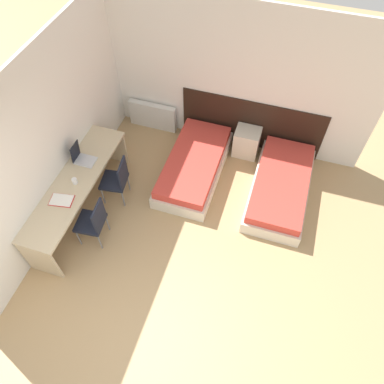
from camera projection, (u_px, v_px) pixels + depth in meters
name	position (u px, v px, depth m)	size (l,w,h in m)	color
ground_plane	(141.00, 345.00, 4.95)	(20.00, 20.00, 0.00)	tan
wall_back	(226.00, 78.00, 6.20)	(5.02, 0.05, 2.70)	white
wall_left	(54.00, 135.00, 5.40)	(0.05, 5.05, 2.70)	white
headboard_panel	(251.00, 124.00, 6.75)	(2.56, 0.03, 1.02)	black
bed_near_window	(194.00, 166.00, 6.57)	(0.93, 1.92, 0.40)	beige
bed_near_door	(280.00, 187.00, 6.30)	(0.93, 1.92, 0.40)	beige
nightstand	(247.00, 142.00, 6.81)	(0.45, 0.39, 0.54)	beige
radiator	(153.00, 116.00, 7.24)	(0.94, 0.12, 0.55)	silver
desk	(77.00, 187.00, 5.77)	(0.60, 2.40, 0.75)	#C6B28E
chair_near_laptop	(117.00, 179.00, 6.03)	(0.46, 0.46, 0.87)	black
chair_near_notebook	(93.00, 221.00, 5.55)	(0.44, 0.44, 0.87)	black
laptop	(82.00, 157.00, 5.85)	(0.32, 0.24, 0.33)	silver
open_notebook	(62.00, 200.00, 5.43)	(0.37, 0.28, 0.02)	#B21E1E
mug	(75.00, 181.00, 5.60)	(0.08, 0.08, 0.09)	white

